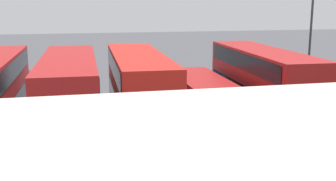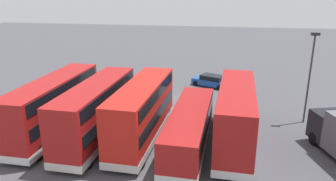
{
  "view_description": "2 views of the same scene",
  "coord_description": "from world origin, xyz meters",
  "px_view_note": "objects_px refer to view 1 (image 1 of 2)",
  "views": [
    {
      "loc": [
        3.31,
        30.8,
        7.15
      ],
      "look_at": [
        -2.76,
        4.47,
        1.42
      ],
      "focal_mm": 44.61,
      "sensor_mm": 36.0,
      "label": 1
    },
    {
      "loc": [
        -5.93,
        32.14,
        11.5
      ],
      "look_at": [
        -0.59,
        1.6,
        1.54
      ],
      "focal_mm": 34.22,
      "sensor_mm": 36.0,
      "label": 2
    }
  ],
  "objects_px": {
    "bus_single_deck_second": "(211,108)",
    "bus_double_decker_near_end": "(261,87)",
    "bus_double_decker_fourth": "(70,100)",
    "car_hatchback_silver": "(24,81)",
    "bus_double_decker_third": "(139,94)",
    "car_small_green": "(163,75)",
    "lamp_post_tall": "(310,37)"
  },
  "relations": [
    {
      "from": "bus_double_decker_near_end",
      "to": "bus_single_deck_second",
      "type": "xyz_separation_m",
      "value": [
        3.34,
        0.96,
        -0.83
      ]
    },
    {
      "from": "bus_double_decker_fourth",
      "to": "lamp_post_tall",
      "type": "bearing_deg",
      "value": -159.4
    },
    {
      "from": "bus_single_deck_second",
      "to": "lamp_post_tall",
      "type": "distance_m",
      "value": 11.94
    },
    {
      "from": "bus_double_decker_near_end",
      "to": "bus_double_decker_third",
      "type": "distance_m",
      "value": 7.11
    },
    {
      "from": "bus_single_deck_second",
      "to": "bus_double_decker_fourth",
      "type": "relative_size",
      "value": 1.02
    },
    {
      "from": "bus_double_decker_near_end",
      "to": "car_hatchback_silver",
      "type": "height_order",
      "value": "bus_double_decker_near_end"
    },
    {
      "from": "bus_double_decker_fourth",
      "to": "car_hatchback_silver",
      "type": "relative_size",
      "value": 2.34
    },
    {
      "from": "bus_double_decker_fourth",
      "to": "lamp_post_tall",
      "type": "relative_size",
      "value": 1.41
    },
    {
      "from": "bus_single_deck_second",
      "to": "car_small_green",
      "type": "xyz_separation_m",
      "value": [
        -0.87,
        -16.04,
        -0.92
      ]
    },
    {
      "from": "bus_double_decker_fourth",
      "to": "car_small_green",
      "type": "relative_size",
      "value": 2.37
    },
    {
      "from": "bus_double_decker_near_end",
      "to": "car_hatchback_silver",
      "type": "xyz_separation_m",
      "value": [
        14.44,
        -14.55,
        -1.75
      ]
    },
    {
      "from": "bus_double_decker_near_end",
      "to": "bus_double_decker_third",
      "type": "xyz_separation_m",
      "value": [
        7.11,
        0.33,
        -0.0
      ]
    },
    {
      "from": "bus_double_decker_fourth",
      "to": "bus_double_decker_near_end",
      "type": "bearing_deg",
      "value": -175.21
    },
    {
      "from": "bus_double_decker_fourth",
      "to": "lamp_post_tall",
      "type": "xyz_separation_m",
      "value": [
        -16.87,
        -6.34,
        2.23
      ]
    },
    {
      "from": "bus_single_deck_second",
      "to": "car_hatchback_silver",
      "type": "relative_size",
      "value": 2.39
    },
    {
      "from": "bus_double_decker_near_end",
      "to": "lamp_post_tall",
      "type": "distance_m",
      "value": 8.6
    },
    {
      "from": "bus_single_deck_second",
      "to": "car_small_green",
      "type": "height_order",
      "value": "bus_single_deck_second"
    },
    {
      "from": "bus_double_decker_fourth",
      "to": "lamp_post_tall",
      "type": "height_order",
      "value": "lamp_post_tall"
    },
    {
      "from": "bus_double_decker_near_end",
      "to": "car_small_green",
      "type": "distance_m",
      "value": 15.38
    },
    {
      "from": "bus_double_decker_near_end",
      "to": "car_hatchback_silver",
      "type": "distance_m",
      "value": 20.57
    },
    {
      "from": "bus_double_decker_third",
      "to": "lamp_post_tall",
      "type": "xyz_separation_m",
      "value": [
        -13.37,
        -5.79,
        2.23
      ]
    },
    {
      "from": "car_small_green",
      "to": "bus_double_decker_fourth",
      "type": "bearing_deg",
      "value": 62.96
    },
    {
      "from": "car_hatchback_silver",
      "to": "lamp_post_tall",
      "type": "xyz_separation_m",
      "value": [
        -20.7,
        9.1,
        3.98
      ]
    },
    {
      "from": "bus_double_decker_near_end",
      "to": "car_small_green",
      "type": "bearing_deg",
      "value": -80.72
    },
    {
      "from": "bus_single_deck_second",
      "to": "bus_double_decker_third",
      "type": "bearing_deg",
      "value": -9.45
    },
    {
      "from": "bus_double_decker_third",
      "to": "car_hatchback_silver",
      "type": "height_order",
      "value": "bus_double_decker_third"
    },
    {
      "from": "bus_double_decker_near_end",
      "to": "bus_single_deck_second",
      "type": "height_order",
      "value": "bus_double_decker_near_end"
    },
    {
      "from": "bus_single_deck_second",
      "to": "lamp_post_tall",
      "type": "height_order",
      "value": "lamp_post_tall"
    },
    {
      "from": "car_hatchback_silver",
      "to": "bus_single_deck_second",
      "type": "bearing_deg",
      "value": 125.59
    },
    {
      "from": "bus_single_deck_second",
      "to": "bus_double_decker_near_end",
      "type": "bearing_deg",
      "value": -163.93
    },
    {
      "from": "bus_single_deck_second",
      "to": "bus_double_decker_third",
      "type": "distance_m",
      "value": 3.91
    },
    {
      "from": "bus_double_decker_near_end",
      "to": "car_small_green",
      "type": "height_order",
      "value": "bus_double_decker_near_end"
    }
  ]
}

